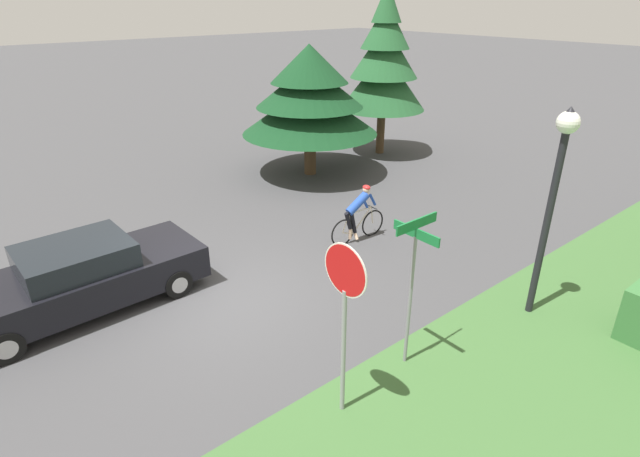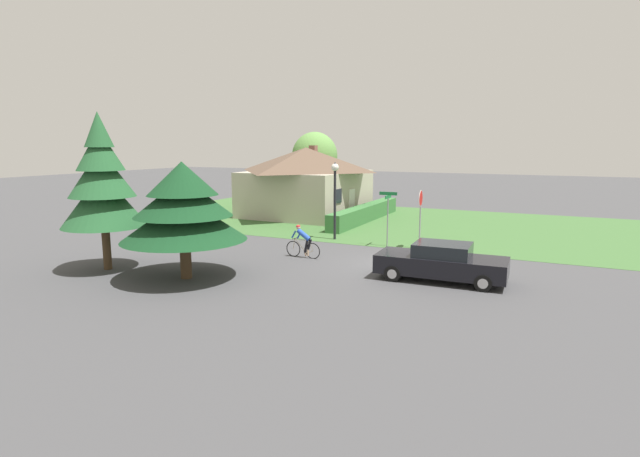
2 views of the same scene
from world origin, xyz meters
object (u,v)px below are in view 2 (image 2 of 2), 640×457
object	(u,v)px
cottage_house	(306,180)
street_lamp	(335,186)
stop_sign	(421,207)
street_name_sign	(388,209)
sedan_left_lane	(441,262)
deciduous_tree_right	(315,156)
conifer_tall_far	(102,183)
conifer_tall_near	(183,207)
cyclist	(303,242)

from	to	relation	value
cottage_house	street_lamp	size ratio (longest dim) A/B	2.16
stop_sign	street_name_sign	bearing A→B (deg)	-87.98
cottage_house	stop_sign	distance (m)	13.14
sedan_left_lane	deciduous_tree_right	bearing A→B (deg)	-54.94
stop_sign	conifer_tall_far	distance (m)	14.10
street_name_sign	deciduous_tree_right	bearing A→B (deg)	37.03
street_name_sign	conifer_tall_near	bearing A→B (deg)	150.92
street_name_sign	cyclist	bearing A→B (deg)	146.77
stop_sign	deciduous_tree_right	world-z (taller)	deciduous_tree_right
cyclist	conifer_tall_far	bearing A→B (deg)	43.50
stop_sign	conifer_tall_near	bearing A→B (deg)	-38.78
stop_sign	street_name_sign	xyz separation A→B (m)	(-0.14, 1.58, -0.16)
conifer_tall_near	deciduous_tree_right	size ratio (longest dim) A/B	0.77
sedan_left_lane	deciduous_tree_right	xyz separation A→B (m)	(20.34, 15.16, 3.31)
sedan_left_lane	street_name_sign	xyz separation A→B (m)	(5.23, 3.76, 1.18)
cyclist	cottage_house	bearing A→B (deg)	-60.48
cyclist	street_lamp	xyz separation A→B (m)	(4.55, 0.47, 2.16)
cyclist	conifer_tall_far	distance (m)	8.60
cottage_house	stop_sign	xyz separation A→B (m)	(-8.13, -10.31, -0.44)
street_name_sign	cottage_house	bearing A→B (deg)	46.56
cottage_house	conifer_tall_near	bearing A→B (deg)	-165.80
street_name_sign	conifer_tall_far	size ratio (longest dim) A/B	0.43
sedan_left_lane	street_name_sign	size ratio (longest dim) A/B	1.75
street_lamp	conifer_tall_near	bearing A→B (deg)	168.65
sedan_left_lane	cyclist	world-z (taller)	cyclist
street_lamp	conifer_tall_near	xyz separation A→B (m)	(-9.55, 1.92, -0.15)
sedan_left_lane	conifer_tall_far	xyz separation A→B (m)	(-4.06, 12.57, 2.80)
deciduous_tree_right	conifer_tall_far	bearing A→B (deg)	-173.95
street_lamp	deciduous_tree_right	size ratio (longest dim) A/B	0.68
cyclist	conifer_tall_near	world-z (taller)	conifer_tall_near
cottage_house	conifer_tall_far	size ratio (longest dim) A/B	1.41
stop_sign	conifer_tall_near	xyz separation A→B (m)	(-9.14, 6.59, 0.68)
cottage_house	deciduous_tree_right	bearing A→B (deg)	23.33
conifer_tall_far	deciduous_tree_right	size ratio (longest dim) A/B	1.04
conifer_tall_near	conifer_tall_far	size ratio (longest dim) A/B	0.74
street_name_sign	conifer_tall_near	xyz separation A→B (m)	(-9.00, 5.01, 0.84)
sedan_left_lane	street_lamp	bearing A→B (deg)	-41.78
sedan_left_lane	conifer_tall_far	bearing A→B (deg)	16.24
cottage_house	sedan_left_lane	size ratio (longest dim) A/B	1.87
conifer_tall_far	deciduous_tree_right	world-z (taller)	conifer_tall_far
cyclist	sedan_left_lane	bearing A→B (deg)	172.17
sedan_left_lane	street_lamp	size ratio (longest dim) A/B	1.16
sedan_left_lane	conifer_tall_near	size ratio (longest dim) A/B	1.02
street_lamp	conifer_tall_near	distance (m)	9.75
street_lamp	sedan_left_lane	bearing A→B (deg)	-130.13
cottage_house	street_name_sign	xyz separation A→B (m)	(-8.27, -8.73, -0.61)
cyclist	stop_sign	bearing A→B (deg)	-132.39
conifer_tall_near	deciduous_tree_right	distance (m)	24.98
cyclist	street_name_sign	distance (m)	4.92
stop_sign	deciduous_tree_right	xyz separation A→B (m)	(14.97, 12.98, 1.97)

